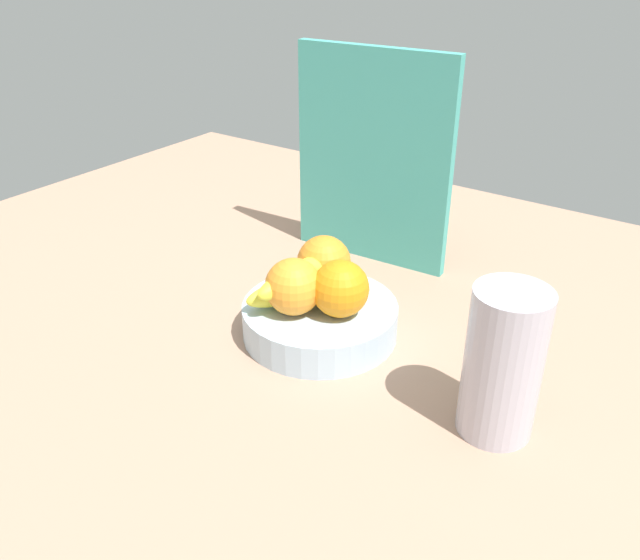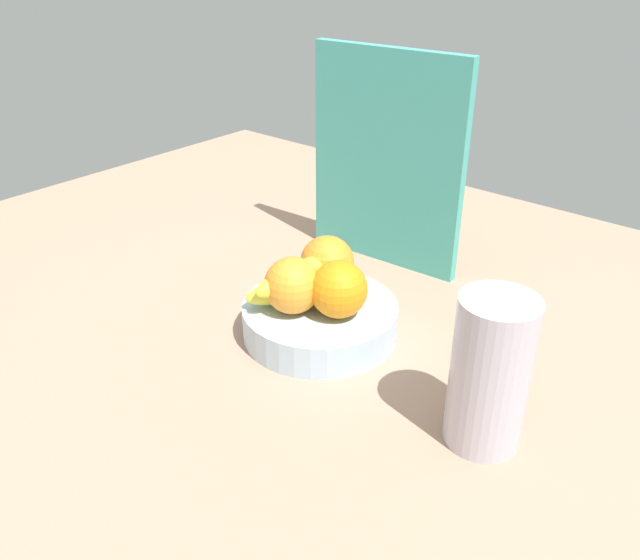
{
  "view_description": "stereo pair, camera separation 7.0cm",
  "coord_description": "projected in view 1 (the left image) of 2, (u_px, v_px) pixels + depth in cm",
  "views": [
    {
      "loc": [
        42.05,
        -63.11,
        52.21
      ],
      "look_at": [
        -3.65,
        1.78,
        8.93
      ],
      "focal_mm": 36.56,
      "sensor_mm": 36.0,
      "label": 1
    },
    {
      "loc": [
        47.59,
        -58.83,
        52.21
      ],
      "look_at": [
        -3.65,
        1.78,
        8.93
      ],
      "focal_mm": 36.56,
      "sensor_mm": 36.0,
      "label": 2
    }
  ],
  "objects": [
    {
      "name": "ground_plane",
      "position": [
        334.0,
        356.0,
        0.92
      ],
      "size": [
        180.0,
        140.0,
        3.0
      ],
      "primitive_type": "cube",
      "color": "#A47E67"
    },
    {
      "name": "fruit_bowl",
      "position": [
        320.0,
        319.0,
        0.93
      ],
      "size": [
        22.21,
        22.21,
        4.93
      ],
      "primitive_type": "cylinder",
      "color": "#AAC5D8",
      "rests_on": "ground_plane"
    },
    {
      "name": "orange_front_left",
      "position": [
        338.0,
        288.0,
        0.88
      ],
      "size": [
        7.96,
        7.96,
        7.96
      ],
      "primitive_type": "sphere",
      "color": "orange",
      "rests_on": "fruit_bowl"
    },
    {
      "name": "orange_front_right",
      "position": [
        324.0,
        262.0,
        0.95
      ],
      "size": [
        7.96,
        7.96,
        7.96
      ],
      "primitive_type": "sphere",
      "color": "orange",
      "rests_on": "fruit_bowl"
    },
    {
      "name": "orange_center",
      "position": [
        294.0,
        287.0,
        0.89
      ],
      "size": [
        7.96,
        7.96,
        7.96
      ],
      "primitive_type": "sphere",
      "color": "orange",
      "rests_on": "fruit_bowl"
    },
    {
      "name": "banana_bunch",
      "position": [
        302.0,
        281.0,
        0.92
      ],
      "size": [
        10.67,
        17.38,
        6.2
      ],
      "color": "yellow",
      "rests_on": "fruit_bowl"
    },
    {
      "name": "cutting_board",
      "position": [
        373.0,
        159.0,
        1.08
      ],
      "size": [
        28.06,
        3.4,
        36.0
      ],
      "primitive_type": "cube",
      "rotation": [
        0.0,
        0.0,
        0.06
      ],
      "color": "teal",
      "rests_on": "ground_plane"
    },
    {
      "name": "thermos_tumbler",
      "position": [
        503.0,
        364.0,
        0.73
      ],
      "size": [
        8.75,
        8.75,
        18.47
      ],
      "primitive_type": "cylinder",
      "color": "#B7B2C1",
      "rests_on": "ground_plane"
    }
  ]
}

